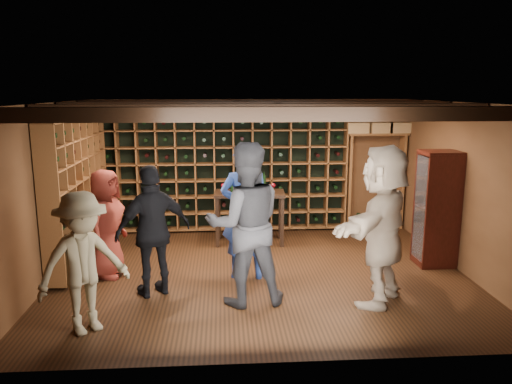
{
  "coord_description": "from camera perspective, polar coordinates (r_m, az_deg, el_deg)",
  "views": [
    {
      "loc": [
        -0.55,
        -7.02,
        2.69
      ],
      "look_at": [
        -0.06,
        0.2,
        1.19
      ],
      "focal_mm": 35.0,
      "sensor_mm": 36.0,
      "label": 1
    }
  ],
  "objects": [
    {
      "name": "display_cabinet",
      "position": [
        8.13,
        19.92,
        -2.04
      ],
      "size": [
        0.55,
        0.5,
        1.75
      ],
      "color": "#340F0A",
      "rests_on": "ground"
    },
    {
      "name": "guest_woman_black",
      "position": [
        6.65,
        -11.64,
        -4.4
      ],
      "size": [
        1.1,
        0.87,
        1.74
      ],
      "primitive_type": "imported",
      "rotation": [
        0.0,
        0.0,
        3.65
      ],
      "color": "black",
      "rests_on": "ground"
    },
    {
      "name": "guest_beige",
      "position": [
        6.46,
        14.26,
        -3.67
      ],
      "size": [
        1.6,
        1.87,
        2.03
      ],
      "primitive_type": "imported",
      "rotation": [
        0.0,
        0.0,
        4.07
      ],
      "color": "gray",
      "rests_on": "ground"
    },
    {
      "name": "wine_rack_back",
      "position": [
        9.48,
        -3.67,
        2.32
      ],
      "size": [
        4.65,
        0.3,
        2.2
      ],
      "color": "brown",
      "rests_on": "ground"
    },
    {
      "name": "man_blue_shirt",
      "position": [
        7.1,
        -1.22,
        -2.31
      ],
      "size": [
        0.76,
        0.55,
        1.94
      ],
      "primitive_type": "imported",
      "rotation": [
        0.0,
        0.0,
        3.01
      ],
      "color": "navy",
      "rests_on": "ground"
    },
    {
      "name": "crate_shelf",
      "position": [
        9.86,
        13.66,
        4.84
      ],
      "size": [
        1.2,
        0.32,
        2.07
      ],
      "color": "brown",
      "rests_on": "ground"
    },
    {
      "name": "guest_red_floral",
      "position": [
        7.51,
        -16.73,
        -3.46
      ],
      "size": [
        0.69,
        0.88,
        1.58
      ],
      "primitive_type": "imported",
      "rotation": [
        0.0,
        0.0,
        1.3
      ],
      "color": "maroon",
      "rests_on": "ground"
    },
    {
      "name": "guest_khaki",
      "position": [
        5.87,
        -19.15,
        -7.7
      ],
      "size": [
        1.19,
        1.1,
        1.61
      ],
      "primitive_type": "imported",
      "rotation": [
        0.0,
        0.0,
        0.65
      ],
      "color": "#83795B",
      "rests_on": "ground"
    },
    {
      "name": "wine_rack_left",
      "position": [
        8.32,
        -19.72,
        0.34
      ],
      "size": [
        0.3,
        2.65,
        2.2
      ],
      "color": "brown",
      "rests_on": "ground"
    },
    {
      "name": "tasting_table",
      "position": [
        8.75,
        -0.76,
        -0.73
      ],
      "size": [
        1.25,
        0.67,
        1.2
      ],
      "rotation": [
        0.0,
        0.0,
        -0.05
      ],
      "color": "black",
      "rests_on": "ground"
    },
    {
      "name": "room_shell",
      "position": [
        7.1,
        0.58,
        9.52
      ],
      "size": [
        6.0,
        6.0,
        6.0
      ],
      "color": "brown",
      "rests_on": "ground"
    },
    {
      "name": "man_grey_suit",
      "position": [
        6.23,
        -1.24,
        -3.73
      ],
      "size": [
        1.09,
        0.9,
        2.06
      ],
      "primitive_type": "imported",
      "rotation": [
        0.0,
        0.0,
        3.26
      ],
      "color": "black",
      "rests_on": "ground"
    },
    {
      "name": "ground",
      "position": [
        7.54,
        0.57,
        -9.2
      ],
      "size": [
        6.0,
        6.0,
        0.0
      ],
      "primitive_type": "plane",
      "color": "black",
      "rests_on": "ground"
    }
  ]
}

